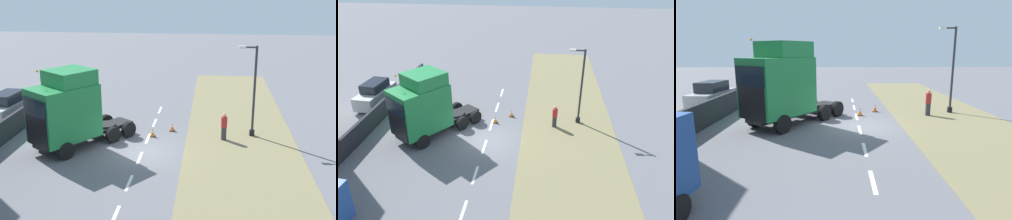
% 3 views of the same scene
% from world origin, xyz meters
% --- Properties ---
extents(ground_plane, '(120.00, 120.00, 0.00)m').
position_xyz_m(ground_plane, '(0.00, 0.00, 0.00)').
color(ground_plane, slate).
rests_on(ground_plane, ground).
extents(grass_verge, '(7.00, 44.00, 0.01)m').
position_xyz_m(grass_verge, '(-6.00, 0.00, 0.01)').
color(grass_verge, olive).
rests_on(grass_verge, ground).
extents(lane_markings, '(0.16, 17.80, 0.00)m').
position_xyz_m(lane_markings, '(0.00, -0.70, 0.00)').
color(lane_markings, white).
rests_on(lane_markings, ground).
extents(lorry_cab, '(5.89, 6.75, 5.05)m').
position_xyz_m(lorry_cab, '(4.49, -0.04, 2.46)').
color(lorry_cab, black).
rests_on(lorry_cab, ground).
extents(parked_car, '(2.10, 4.58, 2.14)m').
position_xyz_m(parked_car, '(10.71, -4.80, 1.03)').
color(parked_car, '#9EA3A8').
rests_on(parked_car, ground).
extents(lamp_post, '(1.30, 0.35, 6.00)m').
position_xyz_m(lamp_post, '(-6.73, -3.54, 2.72)').
color(lamp_post, black).
rests_on(lamp_post, ground).
extents(pedestrian, '(0.39, 0.39, 1.79)m').
position_xyz_m(pedestrian, '(-4.93, -2.60, 0.88)').
color(pedestrian, '#333338').
rests_on(pedestrian, ground).
extents(traffic_cone_lead, '(0.36, 0.36, 0.58)m').
position_xyz_m(traffic_cone_lead, '(-1.44, -3.89, 0.28)').
color(traffic_cone_lead, black).
rests_on(traffic_cone_lead, ground).
extents(traffic_cone_trailing, '(0.36, 0.36, 0.58)m').
position_xyz_m(traffic_cone_trailing, '(-0.26, -2.68, 0.28)').
color(traffic_cone_trailing, black).
rests_on(traffic_cone_trailing, ground).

